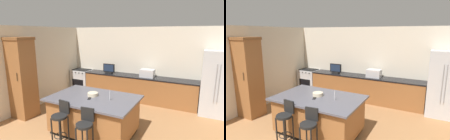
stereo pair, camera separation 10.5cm
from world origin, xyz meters
TOP-DOWN VIEW (x-y plane):
  - wall_back at (0.00, 5.02)m, footprint 6.29×0.12m
  - wall_left at (-2.95, 2.51)m, footprint 0.12×5.42m
  - counter_back at (-0.03, 4.64)m, footprint 4.08×0.62m
  - kitchen_island at (-0.27, 2.06)m, footprint 2.11×1.34m
  - refrigerator at (2.43, 4.56)m, footprint 0.82×0.81m
  - range_oven at (-2.46, 4.64)m, footprint 0.76×0.63m
  - cabinet_tower at (-2.60, 1.94)m, footprint 0.69×0.60m
  - microwave at (0.33, 4.64)m, footprint 0.48×0.36m
  - tv_monitor at (-1.16, 4.59)m, footprint 0.46×0.16m
  - sink_faucet_back at (0.08, 4.74)m, footprint 0.02×0.02m
  - sink_faucet_island at (0.17, 2.06)m, footprint 0.02×0.02m
  - bar_stool_left at (-0.60, 1.27)m, footprint 0.34×0.35m
  - bar_stool_right at (0.03, 1.26)m, footprint 0.34×0.35m
  - fruit_bowl at (-0.33, 2.13)m, footprint 0.25×0.25m
  - cell_phone at (-0.30, 1.94)m, footprint 0.12×0.17m

SIDE VIEW (x-z plane):
  - counter_back at x=-0.03m, z-range 0.00..0.91m
  - range_oven at x=-2.46m, z-range 0.00..0.93m
  - kitchen_island at x=-0.27m, z-range 0.01..0.93m
  - bar_stool_right at x=0.03m, z-range 0.10..1.06m
  - bar_stool_left at x=-0.60m, z-range 0.10..1.11m
  - cell_phone at x=-0.30m, z-range 0.92..0.93m
  - fruit_bowl at x=-0.33m, z-range 0.92..1.00m
  - refrigerator at x=2.43m, z-range 0.00..1.94m
  - sink_faucet_island at x=0.17m, z-range 0.92..1.14m
  - sink_faucet_back at x=0.08m, z-range 0.91..1.15m
  - microwave at x=0.33m, z-range 0.91..1.18m
  - tv_monitor at x=-1.16m, z-range 0.90..1.26m
  - cabinet_tower at x=-2.60m, z-range 0.04..2.36m
  - wall_back at x=0.00m, z-range 0.00..2.64m
  - wall_left at x=-2.95m, z-range 0.00..2.64m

